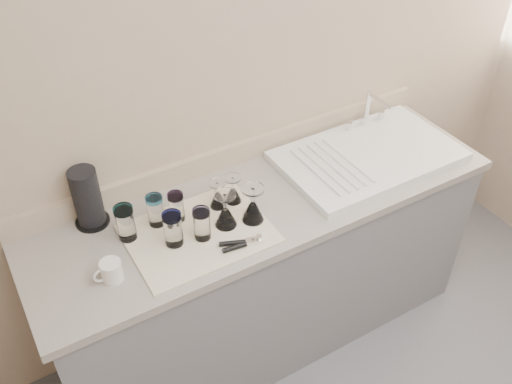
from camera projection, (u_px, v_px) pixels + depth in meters
counter_unit at (265, 270)px, 2.71m from camera, size 2.06×0.62×0.90m
sink_unit at (368, 155)px, 2.63m from camera, size 0.82×0.50×0.22m
dish_towel at (199, 233)px, 2.25m from camera, size 0.55×0.42×0.01m
tumbler_teal at (125, 223)px, 2.18m from camera, size 0.08×0.08×0.15m
tumbler_cyan at (155, 210)px, 2.24m from camera, size 0.07×0.07×0.14m
tumbler_purple at (176, 207)px, 2.26m from camera, size 0.06×0.06×0.13m
tumbler_blue at (173, 229)px, 2.15m from camera, size 0.07×0.07×0.15m
tumbler_lavender at (202, 224)px, 2.18m from camera, size 0.07×0.07×0.14m
goblet_back_left at (218, 198)px, 2.34m from camera, size 0.07×0.07×0.12m
goblet_back_right at (233, 193)px, 2.37m from camera, size 0.07×0.07×0.12m
goblet_front_left at (226, 214)px, 2.25m from camera, size 0.09×0.09×0.16m
goblet_front_right at (253, 209)px, 2.27m from camera, size 0.09×0.09×0.16m
can_opener at (241, 244)px, 2.18m from camera, size 0.16×0.08×0.02m
white_mug at (111, 271)px, 2.04m from camera, size 0.11×0.08×0.08m
paper_towel_roll at (87, 198)px, 2.22m from camera, size 0.14×0.14×0.26m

